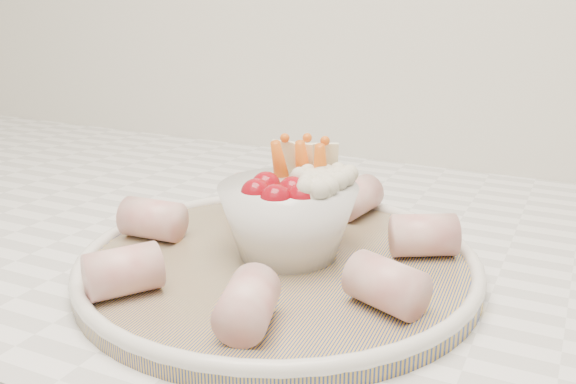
% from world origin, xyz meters
% --- Properties ---
extents(serving_platter, '(0.36, 0.36, 0.02)m').
position_xyz_m(serving_platter, '(-0.11, 1.35, 0.93)').
color(serving_platter, navy).
rests_on(serving_platter, kitchen_counter).
extents(veggie_bowl, '(0.12, 0.12, 0.10)m').
position_xyz_m(veggie_bowl, '(-0.11, 1.37, 0.97)').
color(veggie_bowl, white).
rests_on(veggie_bowl, serving_platter).
extents(cured_meat_rolls, '(0.29, 0.30, 0.04)m').
position_xyz_m(cured_meat_rolls, '(-0.11, 1.36, 0.95)').
color(cured_meat_rolls, '#C25A58').
rests_on(cured_meat_rolls, serving_platter).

